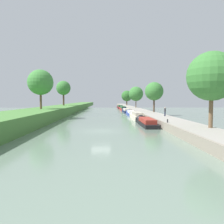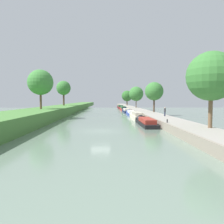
# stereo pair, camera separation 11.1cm
# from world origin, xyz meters

# --- Properties ---
(ground_plane) EXTENTS (160.00, 160.00, 0.00)m
(ground_plane) POSITION_xyz_m (0.00, 0.00, 0.00)
(ground_plane) COLOR slate
(left_grassy_bank) EXTENTS (8.41, 260.00, 2.11)m
(left_grassy_bank) POSITION_xyz_m (-12.86, 0.00, 1.06)
(left_grassy_bank) COLOR #477A38
(left_grassy_bank) RESTS_ON ground_plane
(right_towpath) EXTENTS (4.28, 260.00, 0.98)m
(right_towpath) POSITION_xyz_m (10.80, 0.00, 0.49)
(right_towpath) COLOR gray
(right_towpath) RESTS_ON ground_plane
(stone_quay) EXTENTS (0.25, 260.00, 1.03)m
(stone_quay) POSITION_xyz_m (8.53, 0.00, 0.52)
(stone_quay) COLOR gray
(stone_quay) RESTS_ON ground_plane
(narrowboat_black) EXTENTS (2.01, 10.57, 1.91)m
(narrowboat_black) POSITION_xyz_m (7.03, 6.79, 0.46)
(narrowboat_black) COLOR black
(narrowboat_black) RESTS_ON ground_plane
(narrowboat_cream) EXTENTS (1.91, 10.60, 1.98)m
(narrowboat_cream) POSITION_xyz_m (7.07, 17.71, 0.60)
(narrowboat_cream) COLOR beige
(narrowboat_cream) RESTS_ON ground_plane
(narrowboat_blue) EXTENTS (1.82, 10.90, 1.73)m
(narrowboat_blue) POSITION_xyz_m (7.22, 29.52, 0.46)
(narrowboat_blue) COLOR #283D93
(narrowboat_blue) RESTS_ON ground_plane
(narrowboat_navy) EXTENTS (2.06, 11.84, 1.96)m
(narrowboat_navy) POSITION_xyz_m (7.14, 42.45, 0.45)
(narrowboat_navy) COLOR #141E42
(narrowboat_navy) RESTS_ON ground_plane
(narrowboat_red) EXTENTS (1.84, 16.85, 1.99)m
(narrowboat_red) POSITION_xyz_m (7.09, 56.47, 0.60)
(narrowboat_red) COLOR maroon
(narrowboat_red) RESTS_ON ground_plane
(narrowboat_maroon) EXTENTS (2.13, 16.24, 2.06)m
(narrowboat_maroon) POSITION_xyz_m (7.07, 74.53, 0.58)
(narrowboat_maroon) COLOR maroon
(narrowboat_maroon) RESTS_ON ground_plane
(tree_rightbank_near) EXTENTS (5.37, 5.37, 8.33)m
(tree_rightbank_near) POSITION_xyz_m (12.18, -4.54, 6.61)
(tree_rightbank_near) COLOR brown
(tree_rightbank_near) RESTS_ON right_towpath
(tree_rightbank_midnear) EXTENTS (4.52, 4.52, 7.37)m
(tree_rightbank_midnear) POSITION_xyz_m (12.50, 25.50, 6.07)
(tree_rightbank_midnear) COLOR #4C3828
(tree_rightbank_midnear) RESTS_ON right_towpath
(tree_rightbank_midfar) EXTENTS (5.40, 5.40, 7.89)m
(tree_rightbank_midfar) POSITION_xyz_m (11.83, 53.47, 6.16)
(tree_rightbank_midfar) COLOR brown
(tree_rightbank_midfar) RESTS_ON right_towpath
(tree_rightbank_far) EXTENTS (5.63, 5.63, 7.72)m
(tree_rightbank_far) POSITION_xyz_m (11.49, 86.24, 5.87)
(tree_rightbank_far) COLOR brown
(tree_rightbank_far) RESTS_ON right_towpath
(tree_leftbank_downstream) EXTENTS (4.64, 4.64, 8.04)m
(tree_leftbank_downstream) POSITION_xyz_m (-13.32, 44.05, 7.79)
(tree_leftbank_downstream) COLOR #4C3828
(tree_leftbank_downstream) RESTS_ON left_grassy_bank
(tree_leftbank_upstream) EXTENTS (5.21, 5.21, 8.10)m
(tree_leftbank_upstream) POSITION_xyz_m (-12.80, 17.27, 7.59)
(tree_leftbank_upstream) COLOR brown
(tree_leftbank_upstream) RESTS_ON left_grassy_bank
(person_walking) EXTENTS (0.34, 0.34, 1.66)m
(person_walking) POSITION_xyz_m (11.61, 12.05, 1.85)
(person_walking) COLOR #282D42
(person_walking) RESTS_ON right_towpath
(mooring_bollard_near) EXTENTS (0.16, 0.16, 0.45)m
(mooring_bollard_near) POSITION_xyz_m (8.96, 0.93, 1.21)
(mooring_bollard_near) COLOR black
(mooring_bollard_near) RESTS_ON right_towpath
(mooring_bollard_far) EXTENTS (0.16, 0.16, 0.45)m
(mooring_bollard_far) POSITION_xyz_m (8.96, 81.45, 1.21)
(mooring_bollard_far) COLOR black
(mooring_bollard_far) RESTS_ON right_towpath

